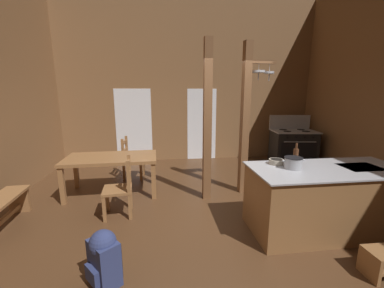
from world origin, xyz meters
name	(u,v)px	position (x,y,z in m)	size (l,w,h in m)	color
ground_plane	(214,222)	(0.00, 0.00, -0.05)	(7.88, 7.92, 0.10)	#4C301C
wall_back	(189,82)	(0.00, 3.63, 2.25)	(7.88, 0.14, 4.49)	brown
glazed_door_back_left	(134,126)	(-1.59, 3.55, 1.02)	(1.00, 0.01, 2.05)	white
glazed_panel_back_right	(202,125)	(0.35, 3.55, 1.02)	(0.84, 0.01, 2.05)	white
kitchen_island	(326,200)	(1.50, -0.45, 0.46)	(2.17, 0.98, 0.93)	olive
stove_range	(293,147)	(2.77, 2.74, 0.48)	(1.23, 0.93, 1.32)	black
support_post_with_pot_rack	(246,115)	(0.80, 1.03, 1.52)	(0.63, 0.25, 2.84)	brown
support_post_center	(207,123)	(0.02, 0.82, 1.42)	(0.14, 0.14, 2.84)	brown
step_stool	(383,261)	(1.55, -1.37, 0.18)	(0.36, 0.28, 0.30)	olive
dining_table	(112,161)	(-1.76, 1.25, 0.65)	(1.73, 0.96, 0.74)	olive
ladderback_chair_near_window	(121,188)	(-1.45, 0.35, 0.45)	(0.48, 0.48, 0.95)	olive
ladderback_chair_by_post	(131,159)	(-1.51, 2.11, 0.45)	(0.47, 0.47, 0.95)	olive
bench_along_left_wall	(0,210)	(-3.12, 0.11, 0.30)	(0.44, 1.19, 0.44)	olive
backpack	(104,256)	(-1.39, -1.12, 0.31)	(0.39, 0.39, 0.60)	navy
stockpot_on_counter	(293,163)	(0.99, -0.40, 1.00)	(0.31, 0.24, 0.16)	#A8AAB2
mixing_bowl_on_counter	(276,162)	(0.86, -0.18, 0.96)	(0.21, 0.21, 0.07)	#B2A893
bottle_tall_on_counter	(296,156)	(1.10, -0.25, 1.05)	(0.07, 0.07, 0.32)	#56331E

